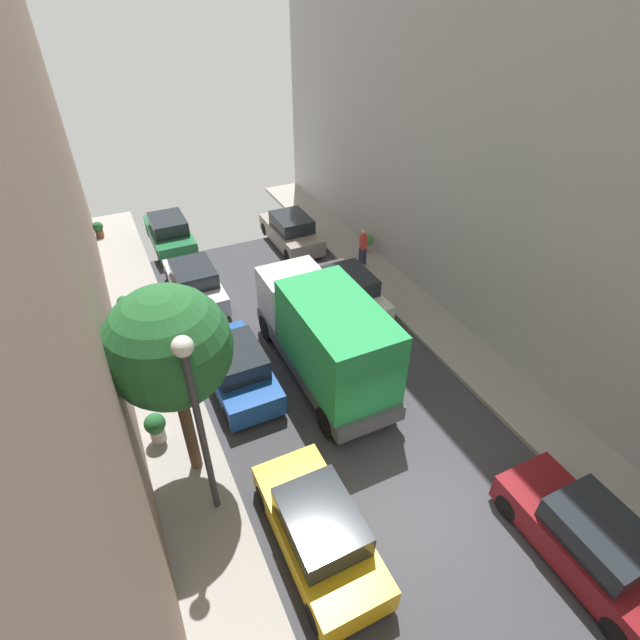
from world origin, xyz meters
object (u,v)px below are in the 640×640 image
delivery_truck (325,335)px  pedestrian (363,246)px  lamp_post (196,406)px  parked_car_right_1 (348,291)px  potted_plant_0 (124,304)px  parked_car_right_0 (589,540)px  potted_plant_1 (367,242)px  parked_car_left_4 (195,283)px  potted_plant_2 (98,228)px  parked_car_right_2 (291,231)px  street_tree_0 (169,348)px  parked_car_left_3 (237,368)px  potted_plant_3 (156,426)px  parked_car_left_5 (170,233)px  parked_car_left_2 (319,530)px

delivery_truck → pedestrian: bearing=50.8°
lamp_post → delivery_truck: bearing=34.9°
parked_car_right_1 → potted_plant_0: size_ratio=5.81×
parked_car_right_0 → parked_car_right_1: size_ratio=1.00×
pedestrian → potted_plant_1: pedestrian is taller
parked_car_left_4 → potted_plant_2: size_ratio=5.38×
parked_car_right_0 → parked_car_right_2: (0.00, 17.37, 0.00)m
parked_car_right_2 → lamp_post: bearing=-120.3°
parked_car_right_0 → street_tree_0: 10.42m
parked_car_left_4 → parked_car_left_3: bearing=-90.0°
parked_car_right_1 → potted_plant_3: size_ratio=4.26×
potted_plant_3 → parked_car_right_0: bearing=-42.9°
parked_car_right_1 → lamp_post: (-7.30, -6.58, 3.02)m
parked_car_right_1 → street_tree_0: size_ratio=0.75×
parked_car_right_1 → potted_plant_3: parked_car_right_1 is taller
parked_car_right_2 → street_tree_0: (-7.47, -11.04, 3.59)m
potted_plant_2 → lamp_post: 17.53m
parked_car_right_0 → potted_plant_2: bearing=111.0°
parked_car_left_5 → potted_plant_2: (-3.08, 2.35, -0.14)m
parked_car_right_2 → potted_plant_2: parked_car_right_2 is taller
potted_plant_2 → potted_plant_3: potted_plant_3 is taller
pedestrian → parked_car_right_1: bearing=-129.9°
parked_car_right_0 → potted_plant_0: parked_car_right_0 is taller
parked_car_right_1 → potted_plant_0: bearing=158.8°
delivery_truck → parked_car_right_1: bearing=51.3°
parked_car_left_5 → parked_car_right_0: 20.47m
potted_plant_0 → potted_plant_2: bearing=92.0°
street_tree_0 → potted_plant_3: size_ratio=5.71×
potted_plant_3 → lamp_post: 4.19m
potted_plant_1 → potted_plant_2: 13.44m
potted_plant_2 → lamp_post: bearing=-86.1°
delivery_truck → pedestrian: (4.78, 5.85, -0.71)m
potted_plant_0 → lamp_post: (0.93, -9.78, 3.20)m
delivery_truck → street_tree_0: size_ratio=1.17×
parked_car_left_5 → parked_car_left_2: bearing=-90.0°
pedestrian → potted_plant_1: bearing=49.8°
parked_car_left_4 → parked_car_left_5: bearing=90.0°
parked_car_left_2 → lamp_post: bearing=133.1°
pedestrian → potted_plant_3: bearing=-148.5°
parked_car_right_1 → lamp_post: 10.28m
street_tree_0 → parked_car_left_2: bearing=-59.1°
parked_car_left_3 → potted_plant_2: (-3.08, 13.08, -0.14)m
delivery_truck → potted_plant_3: 5.66m
parked_car_left_5 → parked_car_left_3: bearing=-90.0°
parked_car_left_4 → potted_plant_1: size_ratio=4.84×
parked_car_right_1 → potted_plant_2: 13.59m
potted_plant_0 → potted_plant_3: size_ratio=0.73×
parked_car_left_4 → delivery_truck: delivery_truck is taller
parked_car_left_3 → potted_plant_2: bearing=103.3°
parked_car_left_4 → delivery_truck: (2.70, -6.57, 1.07)m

